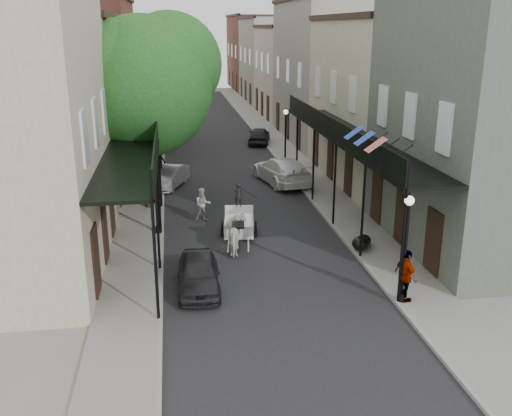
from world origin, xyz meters
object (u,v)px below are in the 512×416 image
object	(u,v)px
lamppost_left	(156,191)
car_left_far	(179,126)
tree_far	(156,72)
horse	(238,235)
tree_near	(151,80)
car_right_near	(281,170)
car_right_far	(259,135)
lamppost_right_near	(405,248)
car_left_near	(199,273)
car_left_mid	(169,177)
pedestrian_sidewalk_right	(406,276)
carriage	(239,211)
pedestrian_walking	(203,205)
pedestrian_sidewalk_left	(159,161)
lamppost_right_far	(285,137)

from	to	relation	value
lamppost_left	car_left_far	world-z (taller)	lamppost_left
tree_far	horse	world-z (taller)	tree_far
tree_far	tree_near	bearing A→B (deg)	-89.81
car_right_near	car_right_far	size ratio (longest dim) A/B	1.37
car_right_near	lamppost_right_near	bearing A→B (deg)	82.16
car_left_near	lamppost_left	bearing A→B (deg)	106.15
car_left_mid	car_left_far	distance (m)	17.74
pedestrian_sidewalk_right	carriage	bearing A→B (deg)	15.81
pedestrian_walking	pedestrian_sidewalk_left	bearing A→B (deg)	95.34
pedestrian_sidewalk_left	car_right_far	bearing A→B (deg)	-162.91
carriage	pedestrian_walking	world-z (taller)	carriage
car_left_near	car_left_far	size ratio (longest dim) A/B	0.79
lamppost_right_far	pedestrian_sidewalk_right	bearing A→B (deg)	-89.71
lamppost_right_far	car_right_near	bearing A→B (deg)	-104.58
lamppost_right_near	pedestrian_walking	distance (m)	11.54
car_left_far	tree_far	bearing A→B (deg)	-96.00
lamppost_left	horse	bearing A→B (deg)	-37.07
horse	car_left_far	size ratio (longest dim) A/B	0.39
lamppost_right_far	pedestrian_sidewalk_left	xyz separation A→B (m)	(-8.30, -1.12, -1.13)
horse	car_left_far	bearing A→B (deg)	-78.73
lamppost_right_near	lamppost_right_far	xyz separation A→B (m)	(0.00, 20.00, 0.00)
lamppost_left	car_left_mid	bearing A→B (deg)	86.42
tree_far	car_left_near	size ratio (longest dim) A/B	2.36
tree_near	car_right_far	bearing A→B (deg)	63.83
tree_far	horse	bearing A→B (deg)	-80.50
car_left_mid	lamppost_right_far	bearing A→B (deg)	48.16
lamppost_right_far	car_left_near	world-z (taller)	lamppost_right_far
carriage	pedestrian_walking	xyz separation A→B (m)	(-1.53, 1.87, -0.18)
carriage	car_right_far	bearing A→B (deg)	86.20
lamppost_left	pedestrian_walking	distance (m)	2.98
tree_far	carriage	bearing A→B (deg)	-78.35
lamppost_right_near	lamppost_right_far	world-z (taller)	same
horse	lamppost_right_near	bearing A→B (deg)	139.22
tree_far	car_right_far	distance (m)	9.58
tree_far	pedestrian_sidewalk_left	bearing A→B (deg)	-89.65
carriage	car_left_mid	xyz separation A→B (m)	(-3.13, 8.15, -0.37)
pedestrian_sidewalk_right	car_left_mid	bearing A→B (deg)	11.08
pedestrian_walking	pedestrian_sidewalk_right	size ratio (longest dim) A/B	0.89
tree_near	car_right_far	size ratio (longest dim) A/B	2.44
car_left_near	car_right_near	world-z (taller)	car_right_near
lamppost_right_near	tree_far	bearing A→B (deg)	107.68
lamppost_right_near	pedestrian_sidewalk_right	bearing A→B (deg)	0.00
horse	car_right_far	world-z (taller)	horse
pedestrian_walking	car_right_near	distance (m)	8.06
pedestrian_sidewalk_left	car_right_far	xyz separation A→B (m)	(7.80, 9.17, -0.25)
tree_far	pedestrian_walking	distance (m)	17.35
lamppost_right_near	lamppost_left	world-z (taller)	same
lamppost_right_near	car_left_near	size ratio (longest dim) A/B	1.02
pedestrian_walking	car_left_mid	xyz separation A→B (m)	(-1.60, 6.28, -0.19)
pedestrian_walking	pedestrian_sidewalk_right	world-z (taller)	pedestrian_sidewalk_right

